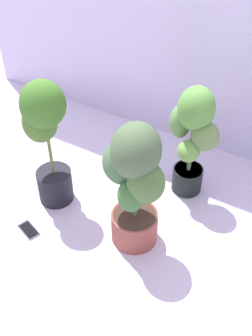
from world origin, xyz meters
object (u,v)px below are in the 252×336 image
Objects in this scene: potted_plant_front_left at (46,135)px; cell_phone at (29,230)px; potted_plant_back_right at (193,135)px; potted_plant_front_right at (134,181)px.

potted_plant_front_left is 5.03× the size of cell_phone.
cell_phone is at bearing -129.37° from potted_plant_back_right.
potted_plant_back_right is 4.51× the size of cell_phone.
potted_plant_front_right is (-0.09, -0.50, 0.01)m from potted_plant_back_right.
potted_plant_front_right is 0.94× the size of potted_plant_front_left.
potted_plant_front_left reaches higher than cell_phone.
potted_plant_back_right is at bearing 35.08° from potted_plant_front_left.
potted_plant_front_right reaches higher than cell_phone.
potted_plant_back_right is at bearing 79.57° from potted_plant_front_right.
potted_plant_back_right is 0.95× the size of potted_plant_front_right.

